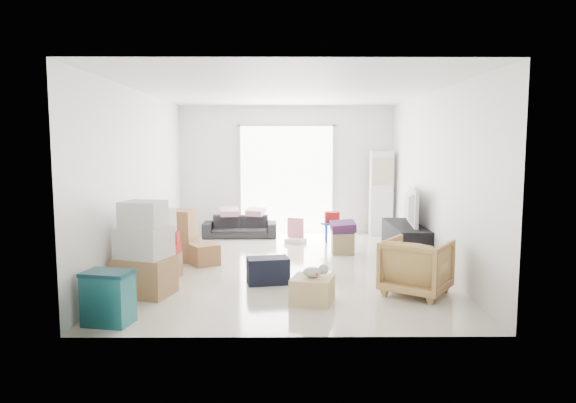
# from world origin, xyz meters

# --- Properties ---
(room_shell) EXTENTS (4.98, 6.48, 3.18)m
(room_shell) POSITION_xyz_m (0.00, 0.00, 1.35)
(room_shell) COLOR beige
(room_shell) RESTS_ON ground
(sliding_door) EXTENTS (2.10, 0.04, 2.33)m
(sliding_door) POSITION_xyz_m (0.00, 2.98, 1.24)
(sliding_door) COLOR white
(sliding_door) RESTS_ON room_shell
(ac_tower) EXTENTS (0.45, 0.30, 1.75)m
(ac_tower) POSITION_xyz_m (1.95, 2.65, 0.88)
(ac_tower) COLOR white
(ac_tower) RESTS_ON room_shell
(tv_console) EXTENTS (0.49, 1.65, 0.55)m
(tv_console) POSITION_xyz_m (2.00, 0.64, 0.27)
(tv_console) COLOR black
(tv_console) RESTS_ON room_shell
(television) EXTENTS (0.73, 1.13, 0.14)m
(television) POSITION_xyz_m (2.00, 0.64, 0.62)
(television) COLOR black
(television) RESTS_ON tv_console
(sofa) EXTENTS (1.50, 0.47, 0.58)m
(sofa) POSITION_xyz_m (-0.96, 2.50, 0.29)
(sofa) COLOR #26262B
(sofa) RESTS_ON room_shell
(pillow_left) EXTENTS (0.38, 0.32, 0.11)m
(pillow_left) POSITION_xyz_m (-1.17, 2.49, 0.64)
(pillow_left) COLOR #D098A0
(pillow_left) RESTS_ON sofa
(pillow_right) EXTENTS (0.40, 0.36, 0.11)m
(pillow_right) POSITION_xyz_m (-0.63, 2.53, 0.64)
(pillow_right) COLOR #D098A0
(pillow_right) RESTS_ON sofa
(armchair) EXTENTS (1.02, 1.01, 0.78)m
(armchair) POSITION_xyz_m (1.63, -1.54, 0.39)
(armchair) COLOR tan
(armchair) RESTS_ON room_shell
(storage_bins) EXTENTS (0.55, 0.44, 0.57)m
(storage_bins) POSITION_xyz_m (-1.90, -2.62, 0.29)
(storage_bins) COLOR #195D60
(storage_bins) RESTS_ON room_shell
(box_stack_a) EXTENTS (0.77, 0.69, 1.19)m
(box_stack_a) POSITION_xyz_m (-1.80, -1.56, 0.53)
(box_stack_a) COLOR olive
(box_stack_a) RESTS_ON room_shell
(box_stack_b) EXTENTS (0.54, 0.54, 0.99)m
(box_stack_b) POSITION_xyz_m (-1.80, -0.76, 0.43)
(box_stack_b) COLOR olive
(box_stack_b) RESTS_ON room_shell
(box_stack_c) EXTENTS (0.64, 0.57, 0.83)m
(box_stack_c) POSITION_xyz_m (-1.77, 0.39, 0.40)
(box_stack_c) COLOR olive
(box_stack_c) RESTS_ON room_shell
(loose_box) EXTENTS (0.55, 0.55, 0.33)m
(loose_box) POSITION_xyz_m (-1.31, 0.06, 0.16)
(loose_box) COLOR olive
(loose_box) RESTS_ON room_shell
(duffel_bag) EXTENTS (0.61, 0.43, 0.36)m
(duffel_bag) POSITION_xyz_m (-0.27, -1.03, 0.18)
(duffel_bag) COLOR black
(duffel_bag) RESTS_ON room_shell
(ottoman) EXTENTS (0.38, 0.38, 0.37)m
(ottoman) POSITION_xyz_m (0.97, 0.89, 0.19)
(ottoman) COLOR #9F875C
(ottoman) RESTS_ON room_shell
(blanket) EXTENTS (0.42, 0.42, 0.14)m
(blanket) POSITION_xyz_m (0.97, 0.89, 0.44)
(blanket) COLOR #4B2050
(blanket) RESTS_ON ottoman
(kids_table) EXTENTS (0.45, 0.45, 0.59)m
(kids_table) POSITION_xyz_m (0.88, 1.98, 0.42)
(kids_table) COLOR #123FC0
(kids_table) RESTS_ON room_shell
(toy_walker) EXTENTS (0.44, 0.42, 0.47)m
(toy_walker) POSITION_xyz_m (0.17, 1.90, 0.13)
(toy_walker) COLOR silver
(toy_walker) RESTS_ON room_shell
(wood_crate) EXTENTS (0.58, 0.58, 0.31)m
(wood_crate) POSITION_xyz_m (0.29, -1.90, 0.16)
(wood_crate) COLOR tan
(wood_crate) RESTS_ON room_shell
(plush_bunny) EXTENTS (0.31, 0.17, 0.16)m
(plush_bunny) POSITION_xyz_m (0.33, -1.89, 0.38)
(plush_bunny) COLOR #B2ADA8
(plush_bunny) RESTS_ON wood_crate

